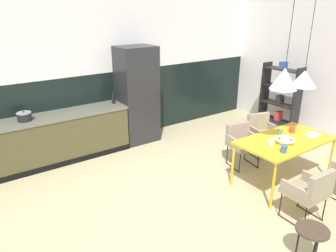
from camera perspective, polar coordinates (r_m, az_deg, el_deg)
The scene contains 21 objects.
ground_plane at distance 4.83m, azimuth 7.53°, elevation -13.34°, with size 9.69×9.69×0.00m, color tan.
back_wall_splashback_dark at distance 6.78m, azimuth -9.27°, elevation 3.66°, with size 7.46×0.12×1.45m, color black.
back_wall_panel_upper at distance 6.51m, azimuth -10.03°, elevation 15.92°, with size 7.46×0.12×1.45m, color silver.
kitchen_counter at distance 6.03m, azimuth -23.34°, elevation -2.94°, with size 3.53×0.63×0.88m.
refrigerator_column at distance 6.54m, azimuth -5.57°, elevation 5.53°, with size 0.74×0.60×1.96m, color #232326.
dining_table at distance 5.27m, azimuth 20.32°, elevation -2.74°, with size 1.54×0.84×0.75m.
armchair_head_of_table at distance 6.30m, azimuth 16.38°, elevation -0.52°, with size 0.58×0.57×0.77m.
armchair_by_stool at distance 4.53m, azimuth 24.24°, elevation -10.26°, with size 0.51×0.49×0.78m.
armchair_near_window at distance 5.76m, azimuth 13.04°, elevation -2.34°, with size 0.56×0.55×0.75m.
fruit_bowl at distance 5.11m, azimuth 20.22°, elevation -2.33°, with size 0.30×0.30×0.07m.
open_book at distance 5.60m, azimuth 24.53°, elevation -1.39°, with size 0.26×0.19×0.02m.
mug_glass_clear at distance 4.77m, azimuth 20.06°, elevation -3.89°, with size 0.13×0.09×0.10m.
mug_dark_espresso at distance 4.93m, azimuth 18.01°, elevation -2.81°, with size 0.13×0.08×0.11m.
mug_white_ceramic at distance 5.39m, azimuth 19.44°, elevation -1.03°, with size 0.13×0.08×0.09m.
mug_tall_blue at distance 5.56m, azimuth 21.38°, elevation -0.57°, with size 0.13×0.09×0.10m.
cooking_pot at distance 5.84m, azimuth -24.36°, elevation 1.56°, with size 0.24×0.24×0.17m.
bottle_spice_small at distance 6.35m, azimuth -9.80°, elevation 4.89°, with size 0.06×0.06×0.26m.
side_stool at distance 3.93m, azimuth 24.42°, elevation -16.95°, with size 0.35×0.35×0.45m.
open_shelf_unit at distance 7.48m, azimuth 19.46°, elevation 5.05°, with size 0.30×0.88×1.57m.
pendant_lamp_over_table_near at distance 4.70m, azimuth 20.09°, elevation 7.98°, with size 0.37×0.37×1.25m.
pendant_lamp_over_table_far at distance 5.27m, azimuth 23.18°, elevation 7.83°, with size 0.39×0.39×1.31m.
Camera 1 is at (-2.77, -2.89, 2.70)m, focal length 34.01 mm.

